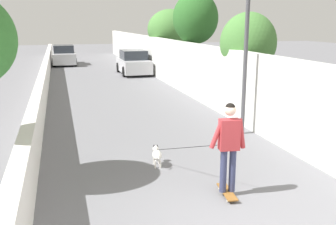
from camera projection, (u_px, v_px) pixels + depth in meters
The scene contains 12 objects.
ground_plane at pixel (113, 89), 19.11m from camera, with size 80.00×80.00×0.00m, color slate.
wall_left at pixel (43, 88), 16.23m from camera, with size 48.00×0.30×1.10m, color silver.
fence_right at pixel (187, 68), 17.83m from camera, with size 48.00×0.30×2.39m, color silver.
tree_right_near at pixel (195, 19), 18.44m from camera, with size 2.22×2.22×4.73m.
tree_right_far at pixel (170, 30), 24.32m from camera, with size 2.92×2.92×4.11m.
tree_right_distant at pixel (248, 43), 13.51m from camera, with size 2.01×2.01×3.66m.
lamp_post at pixel (247, 31), 10.83m from camera, with size 0.36×0.36×4.47m.
skateboard at pixel (227, 192), 7.42m from camera, with size 0.82×0.30×0.08m.
person_skateboarder at pixel (229, 141), 7.18m from camera, with size 0.27×0.72×1.77m.
dog at pixel (157, 154), 8.90m from camera, with size 2.23×1.07×1.06m.
car_near at pixel (133, 63), 24.47m from camera, with size 3.81×1.80×1.54m.
car_far at pixel (64, 56), 29.72m from camera, with size 3.93×1.80×1.54m.
Camera 1 is at (-4.89, 2.51, 3.32)m, focal length 40.54 mm.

